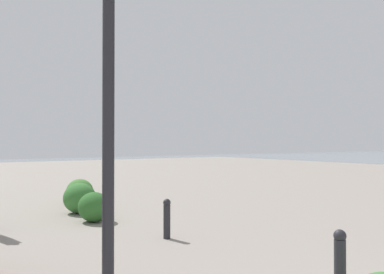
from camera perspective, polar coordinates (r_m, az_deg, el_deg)
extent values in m
cylinder|color=#232328|center=(4.89, -11.49, 2.96)|extent=(0.14, 0.14, 3.94)
cylinder|color=#232328|center=(4.70, 19.79, -17.12)|extent=(0.12, 0.12, 0.65)
sphere|color=#232328|center=(4.61, 19.77, -12.73)|extent=(0.13, 0.13, 0.13)
cylinder|color=#232328|center=(7.23, -3.49, -11.61)|extent=(0.12, 0.12, 0.58)
sphere|color=#232328|center=(7.17, -3.49, -9.03)|extent=(0.13, 0.13, 0.13)
ellipsoid|color=#387533|center=(10.03, -15.27, -8.15)|extent=(0.83, 0.74, 0.70)
ellipsoid|color=#2D6628|center=(8.90, -13.39, -9.39)|extent=(0.73, 0.65, 0.62)
ellipsoid|color=#477F38|center=(11.53, -15.26, -7.27)|extent=(0.78, 0.70, 0.66)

